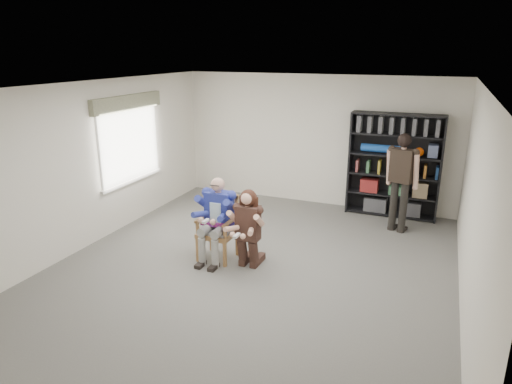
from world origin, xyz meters
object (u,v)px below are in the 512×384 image
at_px(kneeling_woman, 247,230).
at_px(standing_man, 400,184).
at_px(seated_man, 217,219).
at_px(armchair, 217,228).
at_px(bookshelf, 394,166).

bearing_deg(kneeling_woman, standing_man, 51.40).
distance_m(seated_man, standing_man, 3.50).
distance_m(armchair, kneeling_woman, 0.60).
xyz_separation_m(armchair, kneeling_woman, (0.58, -0.12, 0.10)).
relative_size(armchair, seated_man, 0.77).
bearing_deg(bookshelf, standing_man, -75.46).
bearing_deg(bookshelf, seated_man, -126.54).
bearing_deg(seated_man, standing_man, 42.74).
bearing_deg(armchair, bookshelf, 53.99).
bearing_deg(kneeling_woman, seated_man, 168.84).
distance_m(kneeling_woman, standing_man, 3.19).
relative_size(seated_man, bookshelf, 0.66).
bearing_deg(bookshelf, kneeling_woman, -118.33).
height_order(kneeling_woman, bookshelf, bookshelf).
bearing_deg(seated_man, armchair, 0.00).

